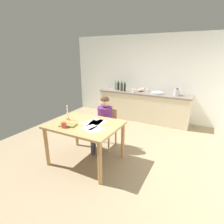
{
  "coord_description": "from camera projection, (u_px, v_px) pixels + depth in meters",
  "views": [
    {
      "loc": [
        1.67,
        -3.06,
        2.02
      ],
      "look_at": [
        -0.02,
        0.16,
        0.85
      ],
      "focal_mm": 28.9,
      "sensor_mm": 36.0,
      "label": 1
    }
  ],
  "objects": [
    {
      "name": "ground_plane",
      "position": [
        109.0,
        152.0,
        3.94
      ],
      "size": [
        5.2,
        5.2,
        0.04
      ],
      "primitive_type": "cube",
      "color": "#937F60"
    },
    {
      "name": "wall_back",
      "position": [
        148.0,
        78.0,
        5.73
      ],
      "size": [
        5.2,
        0.12,
        2.6
      ],
      "primitive_type": "cube",
      "color": "silver",
      "rests_on": "ground"
    },
    {
      "name": "kitchen_counter",
      "position": [
        143.0,
        106.0,
        5.69
      ],
      "size": [
        2.81,
        0.64,
        0.9
      ],
      "color": "beige",
      "rests_on": "ground"
    },
    {
      "name": "dining_table",
      "position": [
        85.0,
        129.0,
        3.37
      ],
      "size": [
        1.28,
        1.0,
        0.79
      ],
      "color": "tan",
      "rests_on": "ground"
    },
    {
      "name": "chair_at_table",
      "position": [
        107.0,
        126.0,
        4.04
      ],
      "size": [
        0.4,
        0.4,
        0.87
      ],
      "color": "tan",
      "rests_on": "ground"
    },
    {
      "name": "person_seated",
      "position": [
        104.0,
        120.0,
        3.85
      ],
      "size": [
        0.32,
        0.59,
        1.19
      ],
      "color": "#592666",
      "rests_on": "ground"
    },
    {
      "name": "coffee_mug",
      "position": [
        64.0,
        125.0,
        3.15
      ],
      "size": [
        0.12,
        0.08,
        0.1
      ],
      "color": "#D84C3F",
      "rests_on": "dining_table"
    },
    {
      "name": "candlestick",
      "position": [
        68.0,
        116.0,
        3.51
      ],
      "size": [
        0.06,
        0.06,
        0.29
      ],
      "color": "gold",
      "rests_on": "dining_table"
    },
    {
      "name": "book_magazine",
      "position": [
        71.0,
        125.0,
        3.24
      ],
      "size": [
        0.19,
        0.2,
        0.03
      ],
      "primitive_type": "cube",
      "rotation": [
        0.0,
        0.0,
        0.18
      ],
      "color": "olive",
      "rests_on": "dining_table"
    },
    {
      "name": "book_cookery",
      "position": [
        64.0,
        125.0,
        3.28
      ],
      "size": [
        0.24,
        0.25,
        0.02
      ],
      "primitive_type": "cube",
      "rotation": [
        0.0,
        0.0,
        0.49
      ],
      "color": "olive",
      "rests_on": "dining_table"
    },
    {
      "name": "paper_letter",
      "position": [
        90.0,
        123.0,
        3.39
      ],
      "size": [
        0.31,
        0.35,
        0.0
      ],
      "primitive_type": "cube",
      "rotation": [
        0.0,
        0.0,
        -0.38
      ],
      "color": "white",
      "rests_on": "dining_table"
    },
    {
      "name": "paper_bill",
      "position": [
        96.0,
        122.0,
        3.44
      ],
      "size": [
        0.25,
        0.32,
        0.0
      ],
      "primitive_type": "cube",
      "rotation": [
        0.0,
        0.0,
        0.15
      ],
      "color": "white",
      "rests_on": "dining_table"
    },
    {
      "name": "paper_envelope",
      "position": [
        91.0,
        126.0,
        3.21
      ],
      "size": [
        0.22,
        0.3,
        0.0
      ],
      "primitive_type": "cube",
      "rotation": [
        0.0,
        0.0,
        -0.04
      ],
      "color": "white",
      "rests_on": "dining_table"
    },
    {
      "name": "paper_receipt",
      "position": [
        96.0,
        130.0,
        3.08
      ],
      "size": [
        0.26,
        0.33,
        0.0
      ],
      "primitive_type": "cube",
      "rotation": [
        0.0,
        0.0,
        -0.2
      ],
      "color": "white",
      "rests_on": "dining_table"
    },
    {
      "name": "paper_notice",
      "position": [
        99.0,
        122.0,
        3.42
      ],
      "size": [
        0.31,
        0.35,
        0.0
      ],
      "primitive_type": "cube",
      "rotation": [
        0.0,
        0.0,
        -0.39
      ],
      "color": "white",
      "rests_on": "dining_table"
    },
    {
      "name": "sink_unit",
      "position": [
        157.0,
        93.0,
        5.36
      ],
      "size": [
        0.36,
        0.36,
        0.24
      ],
      "color": "#B2B7BC",
      "rests_on": "kitchen_counter"
    },
    {
      "name": "bottle_oil",
      "position": [
        116.0,
        86.0,
        5.93
      ],
      "size": [
        0.06,
        0.06,
        0.3
      ],
      "color": "#8C999E",
      "rests_on": "kitchen_counter"
    },
    {
      "name": "bottle_vinegar",
      "position": [
        118.0,
        86.0,
        5.9
      ],
      "size": [
        0.08,
        0.08,
        0.29
      ],
      "color": "black",
      "rests_on": "kitchen_counter"
    },
    {
      "name": "bottle_wine_red",
      "position": [
        122.0,
        87.0,
        5.76
      ],
      "size": [
        0.08,
        0.08,
        0.3
      ],
      "color": "#593319",
      "rests_on": "kitchen_counter"
    },
    {
      "name": "bottle_sauce",
      "position": [
        125.0,
        87.0,
        5.7
      ],
      "size": [
        0.07,
        0.07,
        0.29
      ],
      "color": "black",
      "rests_on": "kitchen_counter"
    },
    {
      "name": "mixing_bowl",
      "position": [
        140.0,
        90.0,
        5.65
      ],
      "size": [
        0.19,
        0.19,
        0.08
      ],
      "primitive_type": "ellipsoid",
      "color": "tan",
      "rests_on": "kitchen_counter"
    },
    {
      "name": "stovetop_kettle",
      "position": [
        177.0,
        92.0,
        5.09
      ],
      "size": [
        0.18,
        0.18,
        0.22
      ],
      "color": "#B7BABF",
      "rests_on": "kitchen_counter"
    },
    {
      "name": "wine_glass_near_sink",
      "position": [
        147.0,
        88.0,
        5.62
      ],
      "size": [
        0.07,
        0.07,
        0.15
      ],
      "color": "silver",
      "rests_on": "kitchen_counter"
    },
    {
      "name": "wine_glass_by_kettle",
      "position": [
        144.0,
        88.0,
        5.67
      ],
      "size": [
        0.07,
        0.07,
        0.15
      ],
      "color": "silver",
      "rests_on": "kitchen_counter"
    },
    {
      "name": "wine_glass_back_left",
      "position": [
        141.0,
        88.0,
        5.71
      ],
      "size": [
        0.07,
        0.07,
        0.15
      ],
      "color": "silver",
      "rests_on": "kitchen_counter"
    },
    {
      "name": "teacup_on_counter",
      "position": [
        134.0,
        91.0,
        5.53
      ],
      "size": [
        0.12,
        0.08,
        0.11
      ],
      "color": "white",
      "rests_on": "kitchen_counter"
    }
  ]
}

